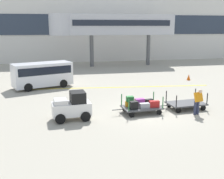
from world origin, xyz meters
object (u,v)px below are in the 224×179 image
object	(u,v)px
baggage_cart_middle	(186,104)
baggage_handler	(198,101)
shuttle_van	(42,73)
baggage_cart_lead	(141,105)
safety_cone_near	(189,77)
baggage_tug	(72,107)

from	to	relation	value
baggage_cart_middle	baggage_handler	world-z (taller)	baggage_handler
baggage_cart_middle	shuttle_van	size ratio (longest dim) A/B	0.59
baggage_cart_lead	baggage_handler	xyz separation A→B (m)	(3.17, -0.96, 0.37)
baggage_handler	shuttle_van	size ratio (longest dim) A/B	0.30
baggage_cart_middle	safety_cone_near	world-z (taller)	baggage_cart_middle
baggage_handler	shuttle_van	world-z (taller)	shuttle_van
baggage_cart_middle	shuttle_van	world-z (taller)	shuttle_van
shuttle_van	baggage_cart_lead	bearing A→B (deg)	-54.78
baggage_cart_middle	baggage_handler	bearing A→B (deg)	-84.36
baggage_cart_lead	safety_cone_near	size ratio (longest dim) A/B	5.54
baggage_tug	baggage_cart_lead	bearing A→B (deg)	4.68
shuttle_van	baggage_handler	bearing A→B (deg)	-45.91
baggage_cart_lead	shuttle_van	distance (m)	10.43
baggage_cart_lead	baggage_cart_middle	xyz separation A→B (m)	(3.05, 0.25, -0.15)
baggage_cart_middle	baggage_tug	bearing A→B (deg)	-175.28
baggage_tug	baggage_cart_lead	distance (m)	4.11
baggage_cart_lead	safety_cone_near	world-z (taller)	baggage_cart_lead
baggage_cart_lead	baggage_handler	bearing A→B (deg)	-16.91
baggage_cart_lead	baggage_handler	distance (m)	3.33
baggage_tug	baggage_cart_middle	distance (m)	7.17
baggage_tug	baggage_handler	xyz separation A→B (m)	(7.25, -0.63, 0.11)
baggage_tug	safety_cone_near	distance (m)	15.05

